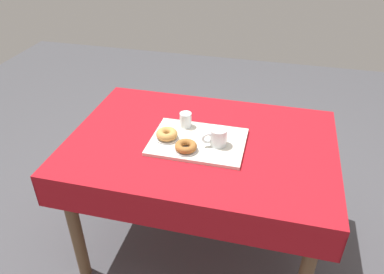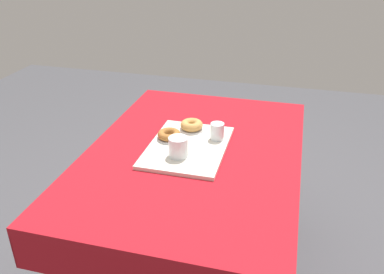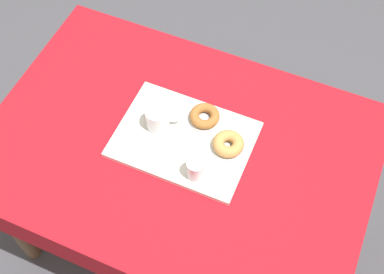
% 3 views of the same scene
% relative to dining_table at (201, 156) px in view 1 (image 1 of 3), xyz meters
% --- Properties ---
extents(ground_plane, '(6.00, 6.00, 0.00)m').
position_rel_dining_table_xyz_m(ground_plane, '(0.00, 0.00, -0.64)').
color(ground_plane, '#47474C').
extents(dining_table, '(1.32, 0.92, 0.74)m').
position_rel_dining_table_xyz_m(dining_table, '(0.00, 0.00, 0.00)').
color(dining_table, '#A8141E').
rests_on(dining_table, ground).
extents(serving_tray, '(0.46, 0.33, 0.02)m').
position_rel_dining_table_xyz_m(serving_tray, '(0.01, 0.03, 0.11)').
color(serving_tray, silver).
rests_on(serving_tray, dining_table).
extents(tea_mug_left, '(0.12, 0.08, 0.09)m').
position_rel_dining_table_xyz_m(tea_mug_left, '(-0.09, 0.04, 0.16)').
color(tea_mug_left, white).
rests_on(tea_mug_left, serving_tray).
extents(water_glass_near, '(0.06, 0.06, 0.08)m').
position_rel_dining_table_xyz_m(water_glass_near, '(0.10, -0.08, 0.15)').
color(water_glass_near, white).
rests_on(water_glass_near, serving_tray).
extents(donut_plate_left, '(0.11, 0.11, 0.01)m').
position_rel_dining_table_xyz_m(donut_plate_left, '(0.05, 0.13, 0.12)').
color(donut_plate_left, silver).
rests_on(donut_plate_left, serving_tray).
extents(sugar_donut_left, '(0.10, 0.10, 0.03)m').
position_rel_dining_table_xyz_m(sugar_donut_left, '(0.05, 0.13, 0.14)').
color(sugar_donut_left, '#A3662D').
rests_on(sugar_donut_left, donut_plate_left).
extents(donut_plate_right, '(0.11, 0.11, 0.01)m').
position_rel_dining_table_xyz_m(donut_plate_right, '(0.16, 0.05, 0.12)').
color(donut_plate_right, silver).
rests_on(donut_plate_right, serving_tray).
extents(sugar_donut_right, '(0.10, 0.10, 0.04)m').
position_rel_dining_table_xyz_m(sugar_donut_right, '(0.16, 0.05, 0.14)').
color(sugar_donut_right, tan).
rests_on(sugar_donut_right, donut_plate_right).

